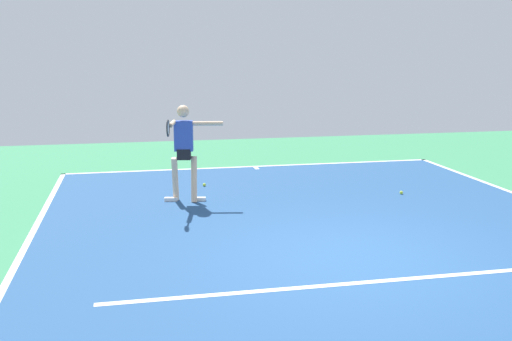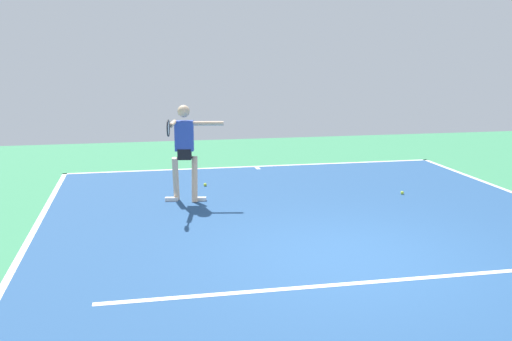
% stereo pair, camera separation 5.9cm
% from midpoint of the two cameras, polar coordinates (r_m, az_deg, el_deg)
% --- Properties ---
extents(ground_plane, '(22.55, 22.55, 0.00)m').
position_cam_midpoint_polar(ground_plane, '(8.36, 9.42, -8.20)').
color(ground_plane, '#388456').
extents(court_surface, '(9.06, 13.42, 0.00)m').
position_cam_midpoint_polar(court_surface, '(8.36, 9.42, -8.18)').
color(court_surface, navy).
rests_on(court_surface, ground_plane).
extents(court_line_baseline_near, '(9.06, 0.10, 0.01)m').
position_cam_midpoint_polar(court_line_baseline_near, '(14.56, 0.10, 0.40)').
color(court_line_baseline_near, white).
rests_on(court_line_baseline_near, ground_plane).
extents(court_line_sideline_right, '(0.10, 13.42, 0.01)m').
position_cam_midpoint_polar(court_line_sideline_right, '(8.01, -22.61, -9.81)').
color(court_line_sideline_right, white).
rests_on(court_line_sideline_right, ground_plane).
extents(court_line_service, '(6.79, 0.10, 0.01)m').
position_cam_midpoint_polar(court_line_service, '(7.59, 11.83, -10.32)').
color(court_line_service, white).
rests_on(court_line_service, ground_plane).
extents(court_line_centre_mark, '(0.10, 0.30, 0.01)m').
position_cam_midpoint_polar(court_line_centre_mark, '(14.37, 0.26, 0.25)').
color(court_line_centre_mark, white).
rests_on(court_line_centre_mark, ground_plane).
extents(tennis_player, '(1.11, 1.20, 1.82)m').
position_cam_midpoint_polar(tennis_player, '(11.07, -6.69, 2.33)').
color(tennis_player, beige).
rests_on(tennis_player, ground_plane).
extents(tennis_ball_far_corner, '(0.07, 0.07, 0.07)m').
position_cam_midpoint_polar(tennis_ball_far_corner, '(12.10, 13.93, -2.08)').
color(tennis_ball_far_corner, '#C6E53D').
rests_on(tennis_ball_far_corner, ground_plane).
extents(tennis_ball_by_baseline, '(0.07, 0.07, 0.07)m').
position_cam_midpoint_polar(tennis_ball_by_baseline, '(12.48, -4.74, -1.36)').
color(tennis_ball_by_baseline, '#C6E53D').
rests_on(tennis_ball_by_baseline, ground_plane).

